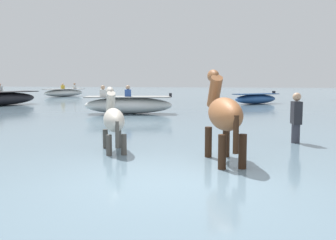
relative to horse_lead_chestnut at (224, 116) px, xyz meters
The scene contains 9 objects.
ground_plane 2.09m from the horse_lead_chestnut, 120.93° to the right, with size 120.00×120.00×0.00m, color #666051.
water_surface 8.69m from the horse_lead_chestnut, 95.66° to the left, with size 90.00×90.00×0.42m, color slate.
horse_lead_chestnut is the anchor object (origin of this frame).
horse_trailing_pinto 2.45m from the horse_lead_chestnut, 163.00° to the left, with size 0.91×1.60×1.78m.
boat_distant_east 16.66m from the horse_lead_chestnut, 84.72° to the left, with size 2.92×2.50×0.74m.
boat_near_starboard 26.78m from the horse_lead_chestnut, 120.08° to the left, with size 2.88×3.46×1.10m.
boat_far_inshore 18.08m from the horse_lead_chestnut, 134.07° to the left, with size 2.95×4.32×1.24m.
boat_mid_channel 10.19m from the horse_lead_chestnut, 114.91° to the left, with size 3.96×1.89×1.23m.
person_onlooker_left 2.96m from the horse_lead_chestnut, 55.22° to the left, with size 0.24×0.34×1.63m.
Camera 1 is at (1.00, -5.94, 2.00)m, focal length 42.31 mm.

